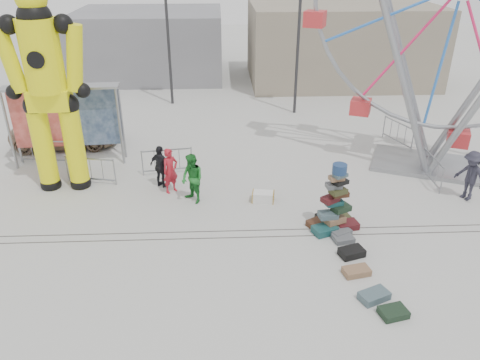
{
  "coord_description": "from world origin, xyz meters",
  "views": [
    {
      "loc": [
        -1.18,
        -12.05,
        8.52
      ],
      "look_at": [
        -0.58,
        1.47,
        1.65
      ],
      "focal_mm": 35.0,
      "sensor_mm": 36.0,
      "label": 1
    }
  ],
  "objects_px": {
    "ferris_wheel": "(458,12)",
    "barricade_dummy_a": "(43,152)",
    "pedestrian_red": "(170,171)",
    "parked_suv": "(67,132)",
    "banner_scaffold": "(63,106)",
    "pedestrian_grey": "(470,176)",
    "suitcase_tower": "(334,211)",
    "barricade_dummy_c": "(167,161)",
    "barricade_wheel_front": "(432,169)",
    "lamp_post_left": "(169,25)",
    "crash_test_dummy": "(47,85)",
    "pedestrian_green": "(192,179)",
    "lamp_post_right": "(301,30)",
    "steamer_trunk": "(263,197)",
    "pedestrian_black": "(161,167)",
    "barricade_wheel_back": "(398,133)",
    "barricade_dummy_b": "(91,170)"
  },
  "relations": [
    {
      "from": "barricade_dummy_a",
      "to": "barricade_wheel_back",
      "type": "height_order",
      "value": "same"
    },
    {
      "from": "crash_test_dummy",
      "to": "steamer_trunk",
      "type": "height_order",
      "value": "crash_test_dummy"
    },
    {
      "from": "steamer_trunk",
      "to": "barricade_wheel_front",
      "type": "relative_size",
      "value": 0.4
    },
    {
      "from": "lamp_post_left",
      "to": "barricade_dummy_c",
      "type": "relative_size",
      "value": 4.0
    },
    {
      "from": "banner_scaffold",
      "to": "parked_suv",
      "type": "xyz_separation_m",
      "value": [
        -0.74,
        2.0,
        -1.87
      ]
    },
    {
      "from": "barricade_wheel_front",
      "to": "barricade_dummy_b",
      "type": "bearing_deg",
      "value": 88.93
    },
    {
      "from": "lamp_post_right",
      "to": "steamer_trunk",
      "type": "height_order",
      "value": "lamp_post_right"
    },
    {
      "from": "barricade_wheel_front",
      "to": "banner_scaffold",
      "type": "bearing_deg",
      "value": 81.39
    },
    {
      "from": "suitcase_tower",
      "to": "pedestrian_black",
      "type": "xyz_separation_m",
      "value": [
        -6.01,
        3.27,
        0.19
      ]
    },
    {
      "from": "crash_test_dummy",
      "to": "barricade_dummy_c",
      "type": "bearing_deg",
      "value": 12.74
    },
    {
      "from": "lamp_post_right",
      "to": "barricade_dummy_c",
      "type": "xyz_separation_m",
      "value": [
        -6.48,
        -7.53,
        -3.93
      ]
    },
    {
      "from": "suitcase_tower",
      "to": "barricade_dummy_a",
      "type": "distance_m",
      "value": 12.6
    },
    {
      "from": "barricade_wheel_front",
      "to": "pedestrian_green",
      "type": "height_order",
      "value": "pedestrian_green"
    },
    {
      "from": "pedestrian_red",
      "to": "parked_suv",
      "type": "xyz_separation_m",
      "value": [
        -5.27,
        4.89,
        -0.21
      ]
    },
    {
      "from": "barricade_dummy_b",
      "to": "barricade_dummy_c",
      "type": "bearing_deg",
      "value": 26.67
    },
    {
      "from": "barricade_wheel_back",
      "to": "parked_suv",
      "type": "height_order",
      "value": "parked_suv"
    },
    {
      "from": "ferris_wheel",
      "to": "barricade_dummy_a",
      "type": "height_order",
      "value": "ferris_wheel"
    },
    {
      "from": "banner_scaffold",
      "to": "pedestrian_grey",
      "type": "relative_size",
      "value": 2.48
    },
    {
      "from": "barricade_dummy_c",
      "to": "parked_suv",
      "type": "relative_size",
      "value": 0.41
    },
    {
      "from": "barricade_dummy_b",
      "to": "parked_suv",
      "type": "bearing_deg",
      "value": 129.82
    },
    {
      "from": "barricade_wheel_front",
      "to": "pedestrian_black",
      "type": "height_order",
      "value": "pedestrian_black"
    },
    {
      "from": "lamp_post_right",
      "to": "lamp_post_left",
      "type": "bearing_deg",
      "value": 164.05
    },
    {
      "from": "ferris_wheel",
      "to": "parked_suv",
      "type": "xyz_separation_m",
      "value": [
        -15.99,
        3.1,
        -5.58
      ]
    },
    {
      "from": "suitcase_tower",
      "to": "pedestrian_grey",
      "type": "distance_m",
      "value": 5.69
    },
    {
      "from": "barricade_wheel_front",
      "to": "parked_suv",
      "type": "relative_size",
      "value": 0.41
    },
    {
      "from": "barricade_dummy_b",
      "to": "parked_suv",
      "type": "distance_m",
      "value": 4.51
    },
    {
      "from": "barricade_dummy_b",
      "to": "barricade_wheel_back",
      "type": "height_order",
      "value": "same"
    },
    {
      "from": "barricade_dummy_a",
      "to": "barricade_wheel_front",
      "type": "distance_m",
      "value": 16.08
    },
    {
      "from": "pedestrian_grey",
      "to": "pedestrian_black",
      "type": "bearing_deg",
      "value": -121.25
    },
    {
      "from": "lamp_post_right",
      "to": "barricade_dummy_a",
      "type": "bearing_deg",
      "value": -151.93
    },
    {
      "from": "crash_test_dummy",
      "to": "barricade_dummy_b",
      "type": "distance_m",
      "value": 3.64
    },
    {
      "from": "suitcase_tower",
      "to": "barricade_dummy_c",
      "type": "distance_m",
      "value": 7.36
    },
    {
      "from": "crash_test_dummy",
      "to": "pedestrian_green",
      "type": "relative_size",
      "value": 4.13
    },
    {
      "from": "barricade_dummy_c",
      "to": "barricade_wheel_back",
      "type": "height_order",
      "value": "same"
    },
    {
      "from": "barricade_dummy_b",
      "to": "pedestrian_red",
      "type": "bearing_deg",
      "value": -2.37
    },
    {
      "from": "suitcase_tower",
      "to": "parked_suv",
      "type": "relative_size",
      "value": 0.49
    },
    {
      "from": "pedestrian_red",
      "to": "pedestrian_green",
      "type": "height_order",
      "value": "pedestrian_green"
    },
    {
      "from": "banner_scaffold",
      "to": "barricade_dummy_b",
      "type": "relative_size",
      "value": 2.36
    },
    {
      "from": "barricade_dummy_a",
      "to": "pedestrian_black",
      "type": "distance_m",
      "value": 5.78
    },
    {
      "from": "barricade_dummy_a",
      "to": "parked_suv",
      "type": "distance_m",
      "value": 2.13
    },
    {
      "from": "lamp_post_right",
      "to": "barricade_wheel_front",
      "type": "xyz_separation_m",
      "value": [
        4.03,
        -8.77,
        -3.93
      ]
    },
    {
      "from": "lamp_post_right",
      "to": "barricade_dummy_a",
      "type": "distance_m",
      "value": 14.01
    },
    {
      "from": "pedestrian_black",
      "to": "lamp_post_right",
      "type": "bearing_deg",
      "value": -94.57
    },
    {
      "from": "suitcase_tower",
      "to": "barricade_wheel_back",
      "type": "distance_m",
      "value": 8.5
    },
    {
      "from": "ferris_wheel",
      "to": "barricade_dummy_a",
      "type": "distance_m",
      "value": 17.4
    },
    {
      "from": "banner_scaffold",
      "to": "pedestrian_grey",
      "type": "height_order",
      "value": "banner_scaffold"
    },
    {
      "from": "pedestrian_green",
      "to": "pedestrian_grey",
      "type": "xyz_separation_m",
      "value": [
        10.14,
        -0.22,
        0.02
      ]
    },
    {
      "from": "barricade_wheel_front",
      "to": "barricade_wheel_back",
      "type": "xyz_separation_m",
      "value": [
        0.03,
        3.95,
        0.0
      ]
    },
    {
      "from": "lamp_post_right",
      "to": "banner_scaffold",
      "type": "xyz_separation_m",
      "value": [
        -10.71,
        -6.24,
        -1.94
      ]
    },
    {
      "from": "banner_scaffold",
      "to": "crash_test_dummy",
      "type": "bearing_deg",
      "value": -84.89
    }
  ]
}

